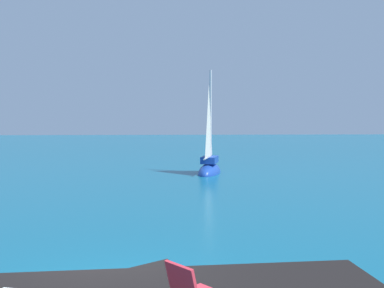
{
  "coord_description": "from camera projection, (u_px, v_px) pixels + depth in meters",
  "views": [
    {
      "loc": [
        0.98,
        -8.28,
        3.31
      ],
      "look_at": [
        2.29,
        14.72,
        1.98
      ],
      "focal_mm": 42.7,
      "sensor_mm": 36.0,
      "label": 1
    }
  ],
  "objects": [
    {
      "name": "sailboat_near",
      "position": [
        209.0,
        167.0,
        27.09
      ],
      "size": [
        2.09,
        3.73,
        6.75
      ],
      "rotation": [
        0.0,
        0.0,
        1.31
      ],
      "color": "#193D99",
      "rests_on": "ground"
    }
  ]
}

